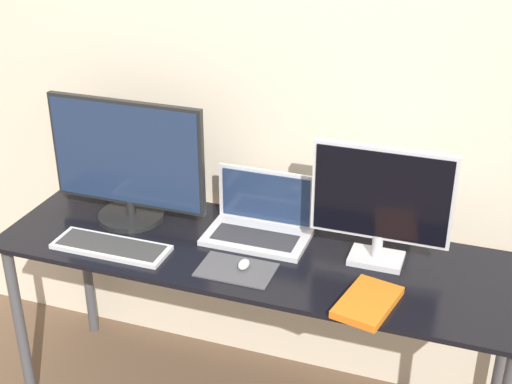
{
  "coord_description": "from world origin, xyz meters",
  "views": [
    {
      "loc": [
        0.7,
        -1.71,
        1.99
      ],
      "look_at": [
        -0.01,
        0.3,
        0.94
      ],
      "focal_mm": 50.0,
      "sensor_mm": 36.0,
      "label": 1
    }
  ],
  "objects_px": {
    "monitor_right": "(381,201)",
    "laptop": "(260,220)",
    "monitor_left": "(127,163)",
    "keyboard": "(111,247)",
    "book": "(368,302)",
    "mouse": "(245,265)"
  },
  "relations": [
    {
      "from": "monitor_right",
      "to": "laptop",
      "type": "height_order",
      "value": "monitor_right"
    },
    {
      "from": "monitor_left",
      "to": "laptop",
      "type": "bearing_deg",
      "value": 4.87
    },
    {
      "from": "monitor_right",
      "to": "monitor_left",
      "type": "bearing_deg",
      "value": -179.99
    },
    {
      "from": "keyboard",
      "to": "book",
      "type": "distance_m",
      "value": 0.91
    },
    {
      "from": "mouse",
      "to": "book",
      "type": "distance_m",
      "value": 0.43
    },
    {
      "from": "keyboard",
      "to": "mouse",
      "type": "xyz_separation_m",
      "value": [
        0.48,
        0.03,
        0.01
      ]
    },
    {
      "from": "monitor_right",
      "to": "mouse",
      "type": "xyz_separation_m",
      "value": [
        -0.4,
        -0.2,
        -0.21
      ]
    },
    {
      "from": "monitor_left",
      "to": "laptop",
      "type": "xyz_separation_m",
      "value": [
        0.5,
        0.04,
        -0.17
      ]
    },
    {
      "from": "keyboard",
      "to": "mouse",
      "type": "height_order",
      "value": "mouse"
    },
    {
      "from": "monitor_right",
      "to": "book",
      "type": "bearing_deg",
      "value": -84.87
    },
    {
      "from": "book",
      "to": "laptop",
      "type": "bearing_deg",
      "value": 145.63
    },
    {
      "from": "mouse",
      "to": "book",
      "type": "relative_size",
      "value": 0.22
    },
    {
      "from": "monitor_left",
      "to": "book",
      "type": "bearing_deg",
      "value": -15.69
    },
    {
      "from": "mouse",
      "to": "keyboard",
      "type": "bearing_deg",
      "value": -176.41
    },
    {
      "from": "monitor_left",
      "to": "keyboard",
      "type": "relative_size",
      "value": 1.46
    },
    {
      "from": "book",
      "to": "keyboard",
      "type": "bearing_deg",
      "value": 177.6
    },
    {
      "from": "monitor_left",
      "to": "monitor_right",
      "type": "xyz_separation_m",
      "value": [
        0.92,
        0.0,
        0.0
      ]
    },
    {
      "from": "book",
      "to": "mouse",
      "type": "bearing_deg",
      "value": 170.82
    },
    {
      "from": "keyboard",
      "to": "mouse",
      "type": "bearing_deg",
      "value": 3.59
    },
    {
      "from": "monitor_right",
      "to": "keyboard",
      "type": "xyz_separation_m",
      "value": [
        -0.88,
        -0.23,
        -0.22
      ]
    },
    {
      "from": "keyboard",
      "to": "mouse",
      "type": "relative_size",
      "value": 7.27
    },
    {
      "from": "laptop",
      "to": "keyboard",
      "type": "distance_m",
      "value": 0.53
    }
  ]
}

